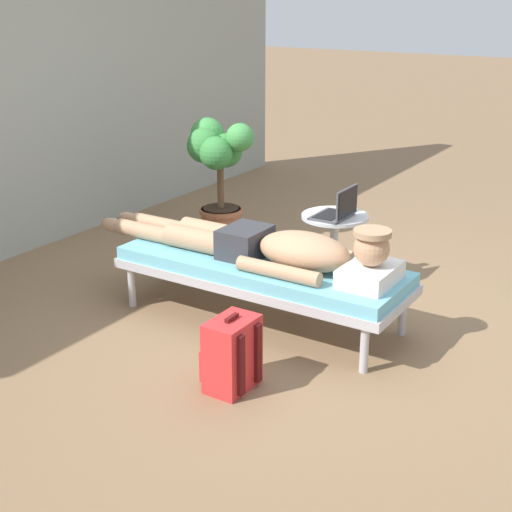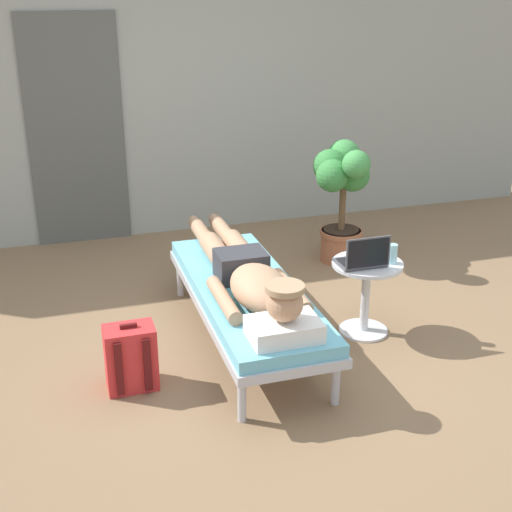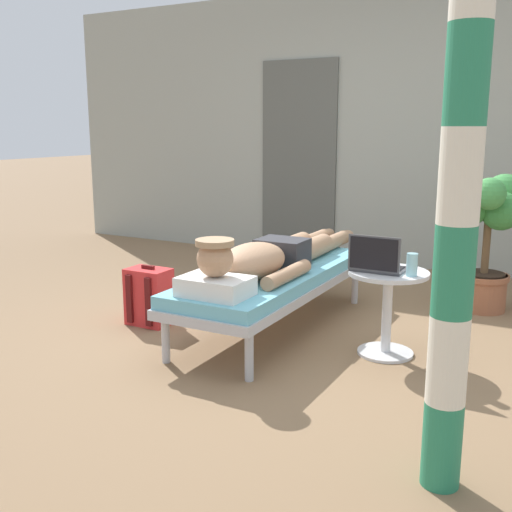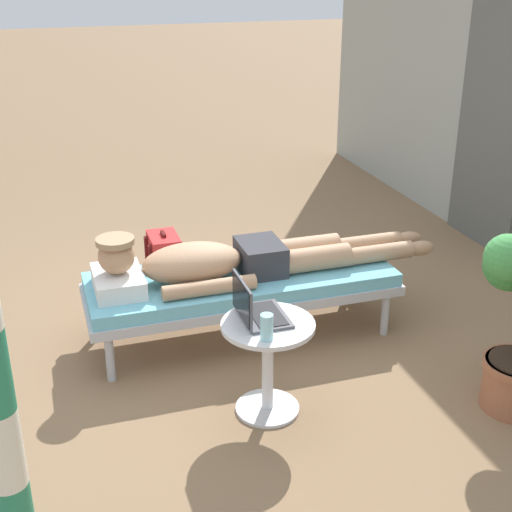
# 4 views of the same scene
# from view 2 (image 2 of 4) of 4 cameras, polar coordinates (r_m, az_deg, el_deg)

# --- Properties ---
(ground_plane) EXTENTS (40.00, 40.00, 0.00)m
(ground_plane) POSITION_cam_2_polar(r_m,az_deg,el_deg) (4.64, 2.20, -7.76)
(ground_plane) COLOR #846647
(house_wall_back) EXTENTS (7.60, 0.20, 2.70)m
(house_wall_back) POSITION_cam_2_polar(r_m,az_deg,el_deg) (6.58, -7.04, 13.55)
(house_wall_back) COLOR #999E93
(house_wall_back) RESTS_ON ground
(house_door_panel) EXTENTS (0.84, 0.03, 2.04)m
(house_door_panel) POSITION_cam_2_polar(r_m,az_deg,el_deg) (6.43, -14.60, 9.82)
(house_door_panel) COLOR #545651
(house_door_panel) RESTS_ON ground
(lounge_chair) EXTENTS (0.66, 1.91, 0.42)m
(lounge_chair) POSITION_cam_2_polar(r_m,az_deg,el_deg) (4.59, -0.80, -3.27)
(lounge_chair) COLOR #B7B7BC
(lounge_chair) RESTS_ON ground
(person_reclining) EXTENTS (0.53, 2.17, 0.33)m
(person_reclining) POSITION_cam_2_polar(r_m,az_deg,el_deg) (4.45, -0.53, -1.65)
(person_reclining) COLOR white
(person_reclining) RESTS_ON lounge_chair
(side_table) EXTENTS (0.48, 0.48, 0.52)m
(side_table) POSITION_cam_2_polar(r_m,az_deg,el_deg) (4.77, 9.06, -2.38)
(side_table) COLOR silver
(side_table) RESTS_ON ground
(laptop) EXTENTS (0.31, 0.24, 0.23)m
(laptop) POSITION_cam_2_polar(r_m,az_deg,el_deg) (4.62, 8.83, -0.18)
(laptop) COLOR #4C4C51
(laptop) RESTS_ON side_table
(drink_glass) EXTENTS (0.06, 0.06, 0.13)m
(drink_glass) POSITION_cam_2_polar(r_m,az_deg,el_deg) (4.70, 11.18, 0.18)
(drink_glass) COLOR #99D8E5
(drink_glass) RESTS_ON side_table
(backpack) EXTENTS (0.30, 0.26, 0.42)m
(backpack) POSITION_cam_2_polar(r_m,az_deg,el_deg) (4.24, -10.28, -8.25)
(backpack) COLOR red
(backpack) RESTS_ON ground
(potted_plant) EXTENTS (0.49, 0.63, 1.02)m
(potted_plant) POSITION_cam_2_polar(r_m,az_deg,el_deg) (5.91, 7.06, 5.54)
(potted_plant) COLOR #9E5B3D
(potted_plant) RESTS_ON ground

